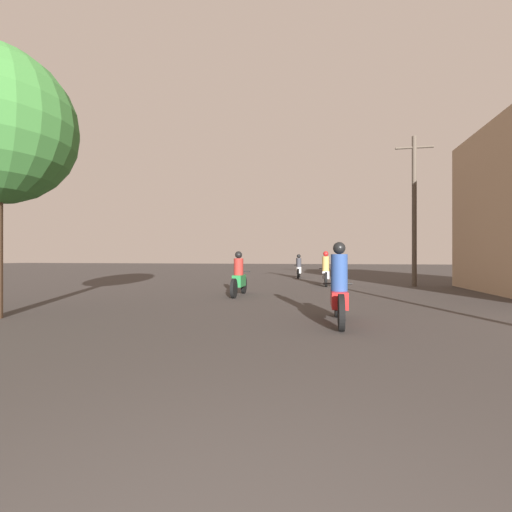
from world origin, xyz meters
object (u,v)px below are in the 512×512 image
object	(u,v)px
motorcycle_green	(239,278)
motorcycle_white	(299,268)
motorcycle_red	(339,291)
motorcycle_silver	(326,272)
utility_pole_far	(414,208)

from	to	relation	value
motorcycle_green	motorcycle_white	xyz separation A→B (m)	(1.42, 10.06, -0.01)
motorcycle_red	motorcycle_silver	world-z (taller)	motorcycle_red
motorcycle_green	motorcycle_silver	xyz separation A→B (m)	(2.96, 4.64, 0.02)
motorcycle_green	motorcycle_white	world-z (taller)	motorcycle_green
motorcycle_green	motorcycle_silver	size ratio (longest dim) A/B	1.06
motorcycle_green	motorcycle_red	bearing A→B (deg)	-59.87
motorcycle_red	utility_pole_far	bearing A→B (deg)	63.14
motorcycle_white	motorcycle_red	bearing A→B (deg)	-85.66
motorcycle_red	motorcycle_white	distance (m)	14.46
motorcycle_white	motorcycle_green	bearing A→B (deg)	-100.16
motorcycle_red	motorcycle_green	xyz separation A→B (m)	(-3.05, 4.30, -0.03)
motorcycle_red	motorcycle_green	bearing A→B (deg)	120.63
motorcycle_green	motorcycle_white	bearing A→B (deg)	76.78
motorcycle_red	utility_pole_far	size ratio (longest dim) A/B	0.31
motorcycle_white	utility_pole_far	xyz separation A→B (m)	(5.40, -5.10, 2.90)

